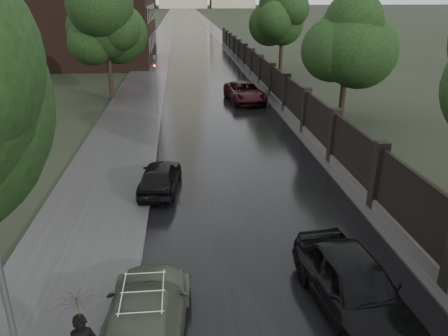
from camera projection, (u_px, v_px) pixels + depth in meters
road at (186, 15)px, 182.88m from camera, size 8.00×420.00×0.02m
sidewalk_left at (171, 15)px, 182.32m from camera, size 4.00×420.00×0.16m
verge_right at (199, 15)px, 183.36m from camera, size 3.00×420.00×0.08m
fence_right at (267, 80)px, 36.73m from camera, size 0.45×75.72×2.70m
tree_left_far at (106, 30)px, 32.18m from camera, size 4.25×4.25×7.39m
tree_right_b at (348, 43)px, 26.27m from camera, size 4.08×4.08×7.01m
tree_right_c at (282, 25)px, 42.93m from camera, size 4.08×4.08×7.01m
lamp_post at (13, 327)px, 6.98m from camera, size 0.25×0.12×5.11m
traffic_light at (155, 80)px, 28.92m from camera, size 0.16×0.32×4.00m
volga_sedan at (145, 318)px, 10.06m from camera, size 2.31×4.90×1.38m
hatchback_left at (160, 176)px, 18.07m from camera, size 1.92×3.90×1.28m
car_right_near at (354, 285)px, 11.04m from camera, size 2.39×4.87×1.60m
car_right_far at (245, 92)px, 33.32m from camera, size 3.01×5.58×1.49m
pedestrian_umbrella at (79, 315)px, 8.41m from camera, size 1.08×1.10×2.60m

